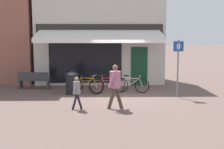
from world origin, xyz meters
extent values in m
plane|color=brown|center=(0.00, 0.00, 0.00)|extent=(160.00, 160.00, 0.00)
cube|color=beige|center=(-0.94, 4.37, 3.03)|extent=(7.14, 3.00, 6.05)
cube|color=black|center=(-1.73, 2.85, 1.25)|extent=(3.92, 0.04, 2.20)
cube|color=#143D28|center=(1.20, 2.85, 1.05)|extent=(0.90, 0.04, 2.10)
cube|color=#282623|center=(-0.94, 2.85, 3.09)|extent=(6.78, 0.06, 0.44)
cube|color=white|center=(-0.94, 2.03, 2.77)|extent=(6.42, 1.69, 0.50)
cube|color=white|center=(-0.94, 1.19, 2.44)|extent=(6.42, 0.03, 0.20)
cylinder|color=#47494F|center=(-0.45, 0.92, 0.55)|extent=(2.65, 0.04, 0.04)
cylinder|color=#47494F|center=(-1.72, 0.92, 0.28)|extent=(0.04, 0.04, 0.55)
cylinder|color=#47494F|center=(0.83, 0.92, 0.28)|extent=(0.04, 0.04, 0.55)
torus|color=black|center=(-1.07, 0.60, 0.36)|extent=(0.69, 0.35, 0.72)
cylinder|color=#9E9EA3|center=(-1.07, 0.60, 0.36)|extent=(0.09, 0.09, 0.07)
torus|color=black|center=(-2.07, 1.03, 0.36)|extent=(0.69, 0.35, 0.72)
cylinder|color=#9E9EA3|center=(-2.07, 1.03, 0.36)|extent=(0.09, 0.09, 0.07)
cylinder|color=orange|center=(-1.45, 0.76, 0.52)|extent=(0.56, 0.29, 0.39)
cylinder|color=orange|center=(-1.49, 0.77, 0.71)|extent=(0.63, 0.30, 0.05)
cylinder|color=orange|center=(-1.76, 0.89, 0.53)|extent=(0.12, 0.06, 0.38)
cylinder|color=orange|center=(-1.89, 0.96, 0.35)|extent=(0.36, 0.18, 0.05)
cylinder|color=orange|center=(-1.93, 0.97, 0.54)|extent=(0.31, 0.17, 0.38)
cylinder|color=orange|center=(-1.13, 0.61, 0.53)|extent=(0.16, 0.08, 0.35)
cylinder|color=#9E9EA3|center=(-1.81, 0.90, 0.77)|extent=(0.06, 0.04, 0.11)
cube|color=black|center=(-1.83, 0.91, 0.84)|extent=(0.26, 0.19, 0.05)
cylinder|color=#9E9EA3|center=(-1.19, 0.63, 0.77)|extent=(0.04, 0.04, 0.14)
cylinder|color=#9E9EA3|center=(-1.19, 0.63, 0.84)|extent=(0.23, 0.49, 0.04)
torus|color=black|center=(-0.03, 0.85, 0.37)|extent=(0.71, 0.37, 0.74)
cylinder|color=#9E9EA3|center=(-0.03, 0.85, 0.37)|extent=(0.09, 0.09, 0.07)
torus|color=black|center=(-1.06, 0.42, 0.37)|extent=(0.71, 0.37, 0.74)
cylinder|color=#9E9EA3|center=(-1.06, 0.42, 0.37)|extent=(0.09, 0.09, 0.07)
cylinder|color=#B21E1E|center=(-0.42, 0.69, 0.53)|extent=(0.57, 0.30, 0.39)
cylinder|color=#B21E1E|center=(-0.47, 0.69, 0.72)|extent=(0.65, 0.30, 0.05)
cylinder|color=#B21E1E|center=(-0.74, 0.56, 0.54)|extent=(0.12, 0.04, 0.39)
cylinder|color=#B21E1E|center=(-0.88, 0.49, 0.36)|extent=(0.37, 0.18, 0.05)
cylinder|color=#B21E1E|center=(-0.92, 0.49, 0.55)|extent=(0.31, 0.19, 0.38)
cylinder|color=#B21E1E|center=(-0.09, 0.84, 0.54)|extent=(0.16, 0.06, 0.36)
cylinder|color=#9E9EA3|center=(-0.80, 0.56, 0.78)|extent=(0.06, 0.03, 0.11)
cube|color=black|center=(-0.82, 0.56, 0.85)|extent=(0.26, 0.19, 0.06)
cylinder|color=#9E9EA3|center=(-0.15, 0.83, 0.78)|extent=(0.04, 0.04, 0.14)
cylinder|color=#9E9EA3|center=(-0.16, 0.83, 0.85)|extent=(0.22, 0.49, 0.06)
torus|color=black|center=(1.08, 0.67, 0.35)|extent=(0.69, 0.21, 0.70)
cylinder|color=#9E9EA3|center=(1.08, 0.67, 0.35)|extent=(0.08, 0.08, 0.07)
torus|color=black|center=(0.11, 0.90, 0.35)|extent=(0.69, 0.21, 0.70)
cylinder|color=#9E9EA3|center=(0.11, 0.90, 0.35)|extent=(0.08, 0.08, 0.07)
cylinder|color=#BCB7B2|center=(0.71, 0.76, 0.50)|extent=(0.55, 0.16, 0.37)
cylinder|color=#BCB7B2|center=(0.67, 0.76, 0.68)|extent=(0.61, 0.17, 0.05)
cylinder|color=#BCB7B2|center=(0.41, 0.83, 0.51)|extent=(0.11, 0.05, 0.37)
cylinder|color=#BCB7B2|center=(0.28, 0.86, 0.34)|extent=(0.35, 0.11, 0.05)
cylinder|color=#BCB7B2|center=(0.24, 0.86, 0.52)|extent=(0.30, 0.11, 0.36)
cylinder|color=#BCB7B2|center=(1.02, 0.68, 0.51)|extent=(0.15, 0.06, 0.34)
cylinder|color=#9E9EA3|center=(0.36, 0.83, 0.74)|extent=(0.06, 0.03, 0.11)
cube|color=black|center=(0.34, 0.84, 0.81)|extent=(0.26, 0.15, 0.05)
cylinder|color=#9E9EA3|center=(0.97, 0.69, 0.74)|extent=(0.03, 0.03, 0.14)
cylinder|color=#9E9EA3|center=(0.97, 0.69, 0.81)|extent=(0.14, 0.51, 0.03)
cylinder|color=#47382D|center=(-0.42, -2.25, 0.39)|extent=(0.37, 0.19, 0.81)
cylinder|color=#47382D|center=(-0.16, -2.07, 0.39)|extent=(0.37, 0.19, 0.81)
cylinder|color=#B26684|center=(-0.29, -2.16, 1.08)|extent=(0.47, 0.47, 0.61)
sphere|color=brown|center=(-0.29, -2.16, 1.52)|extent=(0.20, 0.20, 0.20)
cylinder|color=#B26684|center=(-0.16, -1.94, 1.08)|extent=(0.30, 0.15, 0.55)
cylinder|color=#B26684|center=(-0.42, -2.37, 1.08)|extent=(0.30, 0.15, 0.55)
cylinder|color=black|center=(-1.76, -2.34, 0.28)|extent=(0.25, 0.12, 0.59)
cylinder|color=black|center=(-1.62, -2.18, 0.28)|extent=(0.25, 0.12, 0.59)
cylinder|color=gray|center=(-1.69, -2.26, 0.79)|extent=(0.28, 0.28, 0.45)
sphere|color=#A87A5B|center=(-1.69, -2.26, 1.12)|extent=(0.15, 0.15, 0.15)
cylinder|color=gray|center=(-1.65, -2.11, 0.79)|extent=(0.21, 0.14, 0.40)
cylinder|color=gray|center=(-1.73, -2.41, 0.79)|extent=(0.21, 0.14, 0.40)
cylinder|color=black|center=(-2.20, 0.51, 0.47)|extent=(0.57, 0.57, 0.95)
cone|color=#33353A|center=(-2.20, 0.51, 1.00)|extent=(0.58, 0.58, 0.11)
cylinder|color=slate|center=(2.52, -0.22, 1.25)|extent=(0.07, 0.07, 2.51)
cube|color=#14429E|center=(2.52, -0.23, 2.23)|extent=(0.44, 0.02, 0.44)
cube|color=white|center=(2.52, -0.24, 2.23)|extent=(0.14, 0.01, 0.22)
cube|color=#38383D|center=(-4.28, 1.95, 0.45)|extent=(1.64, 0.60, 0.06)
cube|color=#38383D|center=(-4.30, 1.76, 0.67)|extent=(1.60, 0.22, 0.40)
cube|color=#38383D|center=(-5.00, 2.02, 0.23)|extent=(0.12, 0.36, 0.45)
cube|color=#38383D|center=(-3.57, 1.87, 0.23)|extent=(0.12, 0.36, 0.45)
camera|label=1|loc=(-0.64, -12.33, 2.62)|focal=45.00mm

